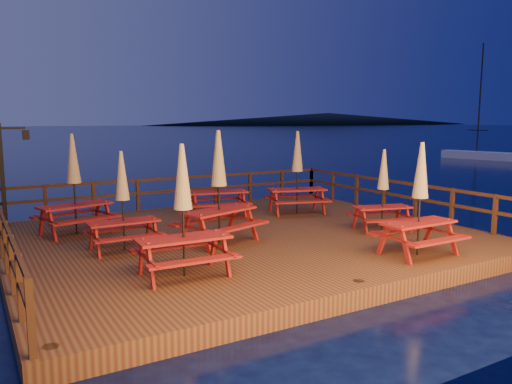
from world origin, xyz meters
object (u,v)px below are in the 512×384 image
picnic_table_0 (183,208)px  picnic_table_2 (383,189)px  picnic_table_1 (218,173)px  sailboat (481,156)px  lamp_post (8,165)px

picnic_table_0 → picnic_table_2: bearing=11.8°
picnic_table_0 → picnic_table_1: bearing=60.4°
sailboat → picnic_table_2: (-28.93, -17.60, 1.25)m
lamp_post → sailboat: 39.63m
picnic_table_0 → sailboat: bearing=30.3°
sailboat → picnic_table_1: sailboat is taller
lamp_post → sailboat: size_ratio=0.30×
sailboat → lamp_post: bearing=-175.3°
picnic_table_1 → lamp_post: bearing=176.2°
picnic_table_1 → picnic_table_2: bearing=-40.5°
sailboat → picnic_table_1: 34.69m
lamp_post → sailboat: (37.89, 11.49, -1.86)m
lamp_post → sailboat: bearing=16.9°
lamp_post → picnic_table_0: lamp_post is taller
picnic_table_0 → lamp_post: bearing=112.4°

